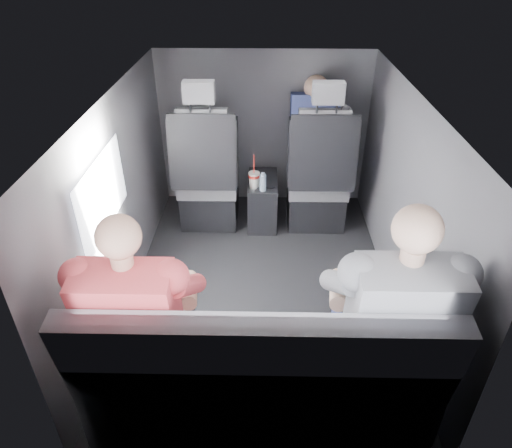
{
  "coord_description": "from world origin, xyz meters",
  "views": [
    {
      "loc": [
        0.01,
        -2.5,
        2.12
      ],
      "look_at": [
        -0.04,
        -0.05,
        0.56
      ],
      "focal_mm": 32.0,
      "sensor_mm": 36.0,
      "label": 1
    }
  ],
  "objects_px": {
    "soda_cup": "(254,179)",
    "front_seat_left": "(208,181)",
    "water_bottle": "(263,182)",
    "laptop_white": "(155,293)",
    "front_seat_right": "(318,182)",
    "passenger_rear_right": "(389,316)",
    "rear_bench": "(259,381)",
    "laptop_black": "(373,296)",
    "passenger_rear_left": "(143,316)",
    "center_console": "(263,201)",
    "passenger_front_right": "(313,131)"
  },
  "relations": [
    {
      "from": "rear_bench",
      "to": "soda_cup",
      "type": "relative_size",
      "value": 5.67
    },
    {
      "from": "water_bottle",
      "to": "passenger_rear_right",
      "type": "height_order",
      "value": "passenger_rear_right"
    },
    {
      "from": "front_seat_right",
      "to": "rear_bench",
      "type": "bearing_deg",
      "value": -103.31
    },
    {
      "from": "center_console",
      "to": "water_bottle",
      "type": "relative_size",
      "value": 3.16
    },
    {
      "from": "soda_cup",
      "to": "front_seat_left",
      "type": "bearing_deg",
      "value": 165.82
    },
    {
      "from": "front_seat_right",
      "to": "water_bottle",
      "type": "distance_m",
      "value": 0.48
    },
    {
      "from": "water_bottle",
      "to": "passenger_rear_left",
      "type": "distance_m",
      "value": 1.76
    },
    {
      "from": "rear_bench",
      "to": "laptop_white",
      "type": "bearing_deg",
      "value": 153.68
    },
    {
      "from": "center_console",
      "to": "passenger_rear_left",
      "type": "height_order",
      "value": "passenger_rear_left"
    },
    {
      "from": "front_seat_right",
      "to": "passenger_rear_right",
      "type": "bearing_deg",
      "value": -85.72
    },
    {
      "from": "front_seat_right",
      "to": "laptop_white",
      "type": "xyz_separation_m",
      "value": [
        -0.97,
        -1.65,
        0.23
      ]
    },
    {
      "from": "front_seat_left",
      "to": "rear_bench",
      "type": "distance_m",
      "value": 1.96
    },
    {
      "from": "front_seat_left",
      "to": "laptop_black",
      "type": "relative_size",
      "value": 3.67
    },
    {
      "from": "soda_cup",
      "to": "water_bottle",
      "type": "bearing_deg",
      "value": -33.61
    },
    {
      "from": "front_seat_right",
      "to": "passenger_rear_right",
      "type": "height_order",
      "value": "passenger_rear_right"
    },
    {
      "from": "front_seat_left",
      "to": "passenger_rear_right",
      "type": "distance_m",
      "value": 2.1
    },
    {
      "from": "front_seat_left",
      "to": "passenger_rear_left",
      "type": "bearing_deg",
      "value": -92.9
    },
    {
      "from": "laptop_white",
      "to": "laptop_black",
      "type": "distance_m",
      "value": 1.07
    },
    {
      "from": "front_seat_right",
      "to": "center_console",
      "type": "height_order",
      "value": "front_seat_right"
    },
    {
      "from": "center_console",
      "to": "laptop_white",
      "type": "height_order",
      "value": "laptop_white"
    },
    {
      "from": "passenger_rear_left",
      "to": "passenger_rear_right",
      "type": "height_order",
      "value": "passenger_rear_right"
    },
    {
      "from": "water_bottle",
      "to": "laptop_white",
      "type": "height_order",
      "value": "laptop_white"
    },
    {
      "from": "rear_bench",
      "to": "laptop_black",
      "type": "xyz_separation_m",
      "value": [
        0.55,
        0.25,
        0.32
      ]
    },
    {
      "from": "laptop_white",
      "to": "passenger_rear_right",
      "type": "bearing_deg",
      "value": -8.33
    },
    {
      "from": "laptop_white",
      "to": "water_bottle",
      "type": "bearing_deg",
      "value": 70.97
    },
    {
      "from": "rear_bench",
      "to": "laptop_black",
      "type": "relative_size",
      "value": 4.64
    },
    {
      "from": "front_seat_left",
      "to": "rear_bench",
      "type": "relative_size",
      "value": 0.79
    },
    {
      "from": "center_console",
      "to": "passenger_front_right",
      "type": "distance_m",
      "value": 0.72
    },
    {
      "from": "front_seat_left",
      "to": "center_console",
      "type": "relative_size",
      "value": 2.64
    },
    {
      "from": "water_bottle",
      "to": "front_seat_left",
      "type": "bearing_deg",
      "value": 162.37
    },
    {
      "from": "laptop_black",
      "to": "laptop_white",
      "type": "bearing_deg",
      "value": 179.96
    },
    {
      "from": "water_bottle",
      "to": "passenger_front_right",
      "type": "height_order",
      "value": "passenger_front_right"
    },
    {
      "from": "water_bottle",
      "to": "laptop_white",
      "type": "bearing_deg",
      "value": -109.03
    },
    {
      "from": "rear_bench",
      "to": "passenger_front_right",
      "type": "distance_m",
      "value": 2.24
    },
    {
      "from": "soda_cup",
      "to": "rear_bench",
      "type": "bearing_deg",
      "value": -87.8
    },
    {
      "from": "passenger_front_right",
      "to": "center_console",
      "type": "bearing_deg",
      "value": -152.13
    },
    {
      "from": "laptop_white",
      "to": "passenger_rear_left",
      "type": "bearing_deg",
      "value": -99.05
    },
    {
      "from": "soda_cup",
      "to": "passenger_rear_left",
      "type": "distance_m",
      "value": 1.78
    },
    {
      "from": "soda_cup",
      "to": "passenger_rear_right",
      "type": "xyz_separation_m",
      "value": [
        0.65,
        -1.71,
        0.18
      ]
    },
    {
      "from": "passenger_rear_left",
      "to": "rear_bench",
      "type": "bearing_deg",
      "value": -9.95
    },
    {
      "from": "rear_bench",
      "to": "laptop_black",
      "type": "distance_m",
      "value": 0.69
    },
    {
      "from": "front_seat_right",
      "to": "rear_bench",
      "type": "xyz_separation_m",
      "value": [
        -0.45,
        -1.9,
        -0.09
      ]
    },
    {
      "from": "front_seat_left",
      "to": "rear_bench",
      "type": "xyz_separation_m",
      "value": [
        0.45,
        -1.9,
        -0.09
      ]
    },
    {
      "from": "front_seat_right",
      "to": "passenger_rear_right",
      "type": "relative_size",
      "value": 0.98
    },
    {
      "from": "soda_cup",
      "to": "laptop_white",
      "type": "relative_size",
      "value": 0.82
    },
    {
      "from": "front_seat_left",
      "to": "front_seat_right",
      "type": "height_order",
      "value": "same"
    },
    {
      "from": "soda_cup",
      "to": "center_console",
      "type": "bearing_deg",
      "value": 63.01
    },
    {
      "from": "soda_cup",
      "to": "laptop_black",
      "type": "height_order",
      "value": "laptop_black"
    },
    {
      "from": "water_bottle",
      "to": "laptop_black",
      "type": "bearing_deg",
      "value": -69.93
    },
    {
      "from": "passenger_rear_left",
      "to": "passenger_rear_right",
      "type": "xyz_separation_m",
      "value": [
        1.13,
        -0.0,
        0.02
      ]
    }
  ]
}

